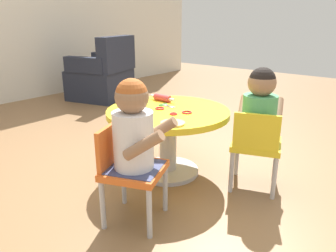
# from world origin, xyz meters

# --- Properties ---
(ground_plane) EXTENTS (10.00, 10.00, 0.00)m
(ground_plane) POSITION_xyz_m (0.00, 0.00, 0.00)
(ground_plane) COLOR olive
(craft_table) EXTENTS (0.84, 0.84, 0.47)m
(craft_table) POSITION_xyz_m (0.00, 0.00, 0.35)
(craft_table) COLOR silver
(craft_table) RESTS_ON ground
(child_chair_left) EXTENTS (0.39, 0.39, 0.54)m
(child_chair_left) POSITION_xyz_m (-0.57, -0.20, 0.31)
(child_chair_left) COLOR #B7B7BC
(child_chair_left) RESTS_ON ground
(seated_child_left) EXTENTS (0.38, 0.42, 0.51)m
(seated_child_left) POSITION_xyz_m (-0.55, -0.23, 0.53)
(seated_child_left) COLOR #3F4772
(seated_child_left) RESTS_ON ground
(child_chair_right) EXTENTS (0.39, 0.39, 0.54)m
(child_chair_right) POSITION_xyz_m (0.18, -0.58, 0.31)
(child_chair_right) COLOR #B7B7BC
(child_chair_right) RESTS_ON ground
(seated_child_right) EXTENTS (0.42, 0.37, 0.51)m
(seated_child_right) POSITION_xyz_m (0.21, -0.56, 0.53)
(seated_child_right) COLOR #3F4772
(seated_child_right) RESTS_ON ground
(armchair_dark) EXTENTS (0.87, 0.89, 0.85)m
(armchair_dark) POSITION_xyz_m (1.19, 2.15, 0.31)
(armchair_dark) COLOR #232838
(armchair_dark) RESTS_ON ground
(rolling_pin) EXTENTS (0.05, 0.23, 0.05)m
(rolling_pin) POSITION_xyz_m (0.16, 0.19, 0.50)
(rolling_pin) COLOR #D83F3F
(rolling_pin) RESTS_ON craft_table
(craft_scissors) EXTENTS (0.08, 0.14, 0.01)m
(craft_scissors) POSITION_xyz_m (0.07, 0.08, 0.48)
(craft_scissors) COLOR silver
(craft_scissors) RESTS_ON craft_table
(playdough_blob_0) EXTENTS (0.15, 0.15, 0.01)m
(playdough_blob_0) POSITION_xyz_m (-0.23, -0.22, 0.48)
(playdough_blob_0) COLOR #F2CC72
(playdough_blob_0) RESTS_ON craft_table
(cookie_cutter_0) EXTENTS (0.07, 0.07, 0.01)m
(cookie_cutter_0) POSITION_xyz_m (-0.02, 0.05, 0.48)
(cookie_cutter_0) COLOR red
(cookie_cutter_0) RESTS_ON craft_table
(cookie_cutter_1) EXTENTS (0.06, 0.06, 0.01)m
(cookie_cutter_1) POSITION_xyz_m (-0.30, -0.07, 0.48)
(cookie_cutter_1) COLOR red
(cookie_cutter_1) RESTS_ON craft_table
(cookie_cutter_2) EXTENTS (0.07, 0.07, 0.01)m
(cookie_cutter_2) POSITION_xyz_m (0.02, -0.15, 0.48)
(cookie_cutter_2) COLOR red
(cookie_cutter_2) RESTS_ON craft_table
(cookie_cutter_3) EXTENTS (0.05, 0.05, 0.01)m
(cookie_cutter_3) POSITION_xyz_m (-0.07, -0.10, 0.48)
(cookie_cutter_3) COLOR red
(cookie_cutter_3) RESTS_ON craft_table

